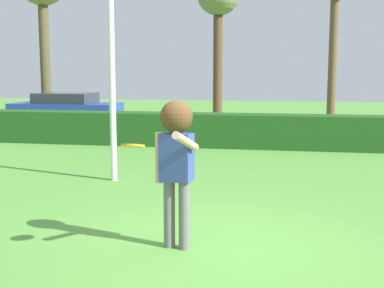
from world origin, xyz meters
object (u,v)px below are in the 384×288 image
(birch_tree, at_px, (218,2))
(parked_car_blue, at_px, (66,107))
(person, at_px, (176,151))
(frisbee, at_px, (133,146))

(birch_tree, bearing_deg, parked_car_blue, -172.78)
(person, height_order, frisbee, person)
(person, relative_size, birch_tree, 0.31)
(frisbee, xyz_separation_m, birch_tree, (-1.07, 14.53, 3.32))
(frisbee, distance_m, parked_car_blue, 15.46)
(parked_car_blue, bearing_deg, frisbee, -63.17)
(person, height_order, birch_tree, birch_tree)
(frisbee, xyz_separation_m, parked_car_blue, (-6.97, 13.78, -0.65))
(parked_car_blue, height_order, birch_tree, birch_tree)
(frisbee, bearing_deg, birch_tree, 94.23)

